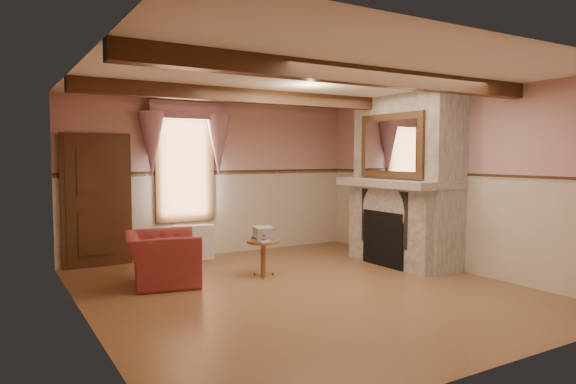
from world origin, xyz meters
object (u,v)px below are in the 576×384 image
oil_lamp (376,170)px  mantel_clock (372,172)px  radiator (194,242)px  side_table (263,258)px  bowl (392,176)px  armchair (162,259)px

oil_lamp → mantel_clock: bearing=90.0°
radiator → mantel_clock: mantel_clock is taller
side_table → bowl: 2.64m
bowl → mantel_clock: bearing=90.0°
armchair → mantel_clock: size_ratio=4.65×
oil_lamp → armchair: bearing=178.1°
radiator → oil_lamp: size_ratio=2.50×
side_table → mantel_clock: bearing=7.6°
mantel_clock → side_table: bearing=-172.4°
bowl → oil_lamp: 0.41m
mantel_clock → armchair: bearing=179.7°
mantel_clock → bowl: bearing=-90.0°
armchair → mantel_clock: (3.79, -0.02, 1.16)m
bowl → oil_lamp: oil_lamp is taller
oil_lamp → radiator: bearing=151.0°
armchair → radiator: 1.73m
bowl → side_table: bearing=175.5°
side_table → oil_lamp: oil_lamp is taller
mantel_clock → radiator: bearing=152.7°
side_table → oil_lamp: 2.69m
side_table → radiator: 1.81m
radiator → armchair: bearing=-109.4°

